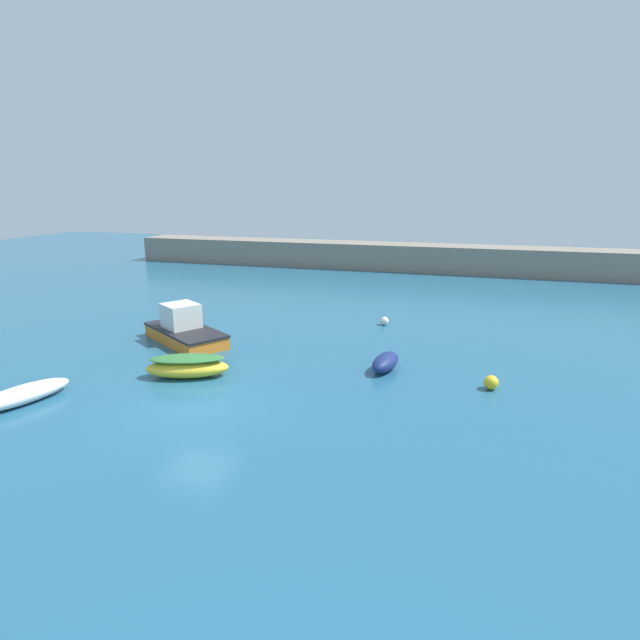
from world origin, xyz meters
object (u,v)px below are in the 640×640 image
Objects in this scene: motorboat_with_cabin at (184,330)px; mooring_buoy_yellow at (491,382)px; fishing_dinghy_green at (385,362)px; mooring_buoy_white at (385,321)px; rowboat_white_midwater at (22,395)px; rowboat_with_red_cover at (187,366)px.

motorboat_with_cabin is 15.12m from mooring_buoy_yellow.
motorboat_with_cabin reaches higher than fishing_dinghy_green.
rowboat_white_midwater is at bearing -126.95° from mooring_buoy_white.
rowboat_white_midwater is 1.61× the size of fishing_dinghy_green.
rowboat_with_red_cover is 12.38m from mooring_buoy_white.
motorboat_with_cabin is at bearing -85.86° from fishing_dinghy_green.
rowboat_with_red_cover is (4.42, 4.11, 0.14)m from rowboat_white_midwater.
rowboat_white_midwater is at bearing -48.99° from fishing_dinghy_green.
rowboat_with_red_cover is 12.39m from mooring_buoy_yellow.
motorboat_with_cabin is at bearing 6.63° from rowboat_white_midwater.
mooring_buoy_yellow is (12.18, 2.25, -0.18)m from rowboat_with_red_cover.
mooring_buoy_white is at bearing 124.31° from mooring_buoy_yellow.
motorboat_with_cabin is (-10.62, 1.14, 0.28)m from fishing_dinghy_green.
rowboat_with_red_cover is at bearing -57.63° from fishing_dinghy_green.
mooring_buoy_white is (-1.28, 7.31, -0.13)m from fishing_dinghy_green.
motorboat_with_cabin is at bearing -146.57° from mooring_buoy_white.
rowboat_white_midwater reaches higher than mooring_buoy_white.
mooring_buoy_yellow reaches higher than mooring_buoy_white.
rowboat_white_midwater is 14.26m from fishing_dinghy_green.
rowboat_with_red_cover is 5.15m from motorboat_with_cabin.
rowboat_with_red_cover reaches higher than mooring_buoy_white.
motorboat_with_cabin is at bearing 172.12° from mooring_buoy_yellow.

